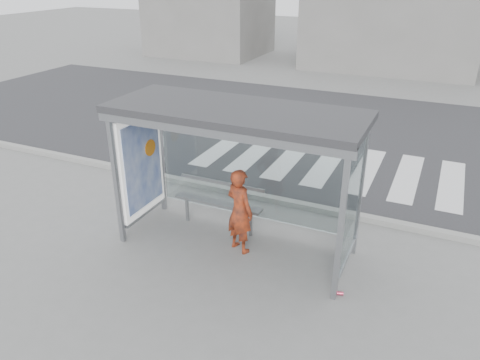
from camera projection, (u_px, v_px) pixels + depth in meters
name	position (u px, v px, depth m)	size (l,w,h in m)	color
ground	(236.00, 246.00, 8.59)	(80.00, 80.00, 0.00)	slate
road	(332.00, 133.00, 14.36)	(30.00, 10.00, 0.01)	#2C2C2F
curb	(274.00, 199.00, 10.17)	(30.00, 0.18, 0.12)	gray
crosswalk	(346.00, 167.00, 11.92)	(7.55, 3.00, 0.00)	silver
bus_shelter	(217.00, 141.00, 7.95)	(4.25, 1.65, 2.62)	gray
building_center	(394.00, 15.00, 22.40)	(8.00, 5.00, 5.00)	slate
person	(240.00, 211.00, 8.18)	(0.58, 0.38, 1.58)	#CD4613
bench	(218.00, 202.00, 9.00)	(1.78, 0.32, 0.92)	slate
soda_can	(340.00, 293.00, 7.32)	(0.06, 0.06, 0.11)	#E04261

